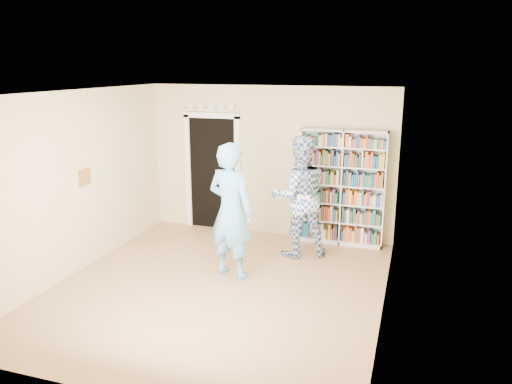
# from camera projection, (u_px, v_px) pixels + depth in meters

# --- Properties ---
(floor) EXTENTS (5.00, 5.00, 0.00)m
(floor) POSITION_uv_depth(u_px,v_px,m) (218.00, 287.00, 7.03)
(floor) COLOR #A57B50
(floor) RESTS_ON ground
(ceiling) EXTENTS (5.00, 5.00, 0.00)m
(ceiling) POSITION_uv_depth(u_px,v_px,m) (214.00, 93.00, 6.36)
(ceiling) COLOR white
(ceiling) RESTS_ON wall_back
(wall_back) EXTENTS (4.50, 0.00, 4.50)m
(wall_back) POSITION_uv_depth(u_px,v_px,m) (269.00, 162.00, 9.00)
(wall_back) COLOR beige
(wall_back) RESTS_ON floor
(wall_left) EXTENTS (0.00, 5.00, 5.00)m
(wall_left) POSITION_uv_depth(u_px,v_px,m) (75.00, 183.00, 7.36)
(wall_left) COLOR beige
(wall_left) RESTS_ON floor
(wall_right) EXTENTS (0.00, 5.00, 5.00)m
(wall_right) POSITION_uv_depth(u_px,v_px,m) (389.00, 209.00, 6.02)
(wall_right) COLOR beige
(wall_right) RESTS_ON floor
(bookshelf) EXTENTS (1.45, 0.27, 2.00)m
(bookshelf) POSITION_uv_depth(u_px,v_px,m) (342.00, 187.00, 8.53)
(bookshelf) COLOR white
(bookshelf) RESTS_ON floor
(doorway) EXTENTS (1.10, 0.08, 2.43)m
(doorway) POSITION_uv_depth(u_px,v_px,m) (213.00, 167.00, 9.35)
(doorway) COLOR black
(doorway) RESTS_ON floor
(wall_art) EXTENTS (0.03, 0.25, 0.25)m
(wall_art) POSITION_uv_depth(u_px,v_px,m) (85.00, 177.00, 7.53)
(wall_art) COLOR brown
(wall_art) RESTS_ON wall_left
(man_blue) EXTENTS (0.83, 0.65, 2.00)m
(man_blue) POSITION_uv_depth(u_px,v_px,m) (231.00, 211.00, 7.20)
(man_blue) COLOR #61A6D9
(man_blue) RESTS_ON floor
(man_plaid) EXTENTS (1.20, 1.11, 1.98)m
(man_plaid) POSITION_uv_depth(u_px,v_px,m) (299.00, 197.00, 8.01)
(man_plaid) COLOR navy
(man_plaid) RESTS_ON floor
(paper_sheet) EXTENTS (0.20, 0.03, 0.28)m
(paper_sheet) POSITION_uv_depth(u_px,v_px,m) (303.00, 204.00, 7.75)
(paper_sheet) COLOR white
(paper_sheet) RESTS_ON man_plaid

